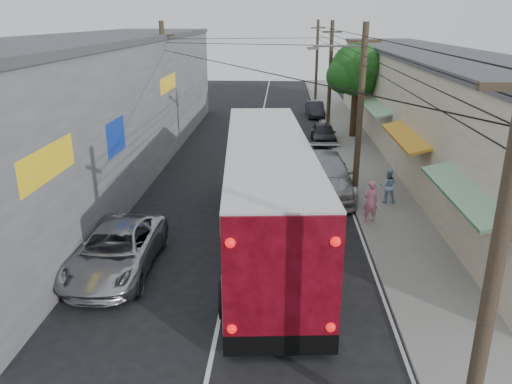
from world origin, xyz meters
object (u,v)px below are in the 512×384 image
Objects in this scene: jeepney at (116,250)px; parked_car_far at (315,109)px; parked_suv at (324,175)px; parked_car_mid at (324,133)px; pedestrian_near at (370,201)px; pedestrian_far at (388,186)px; coach_bus at (267,192)px.

parked_car_far is at bearing 73.40° from jeepney.
jeepney is at bearing -133.54° from parked_suv.
parked_car_mid is (0.80, 10.52, -0.25)m from parked_suv.
pedestrian_far is (1.18, 2.34, -0.09)m from pedestrian_near.
parked_suv is (7.60, 8.34, 0.16)m from jeepney.
coach_bus is 8.85× the size of pedestrian_far.
parked_car_mid is at bearing -92.89° from parked_car_far.
parked_suv is 1.63× the size of parked_car_far.
pedestrian_far is (10.38, 6.87, 0.15)m from jeepney.
pedestrian_far is (1.98, -21.63, 0.27)m from parked_car_far.
coach_bus is at bearing -101.97° from parked_car_mid.
parked_car_far is (8.40, 28.50, -0.12)m from jeepney.
coach_bus reaches higher than jeepney.
jeepney is at bearing -109.31° from parked_car_far.
coach_bus is at bearing 14.60° from pedestrian_near.
pedestrian_far reaches higher than parked_car_far.
coach_bus reaches higher than parked_car_far.
parked_car_mid is at bearing 65.82° from jeepney.
coach_bus is 7.06m from pedestrian_far.
parked_car_mid is (8.40, 18.86, -0.08)m from jeepney.
parked_suv is 1.60× the size of parked_car_mid.
jeepney reaches higher than parked_car_far.
jeepney is (-5.00, -2.44, -1.31)m from coach_bus.
parked_suv is at bearing 47.49° from jeepney.
coach_bus is 2.20× the size of parked_suv.
pedestrian_near is at bearing -68.40° from parked_suv.
pedestrian_near is at bearing -87.09° from parked_car_mid.
pedestrian_near is at bearing 22.00° from coach_bus.
jeepney is 0.86× the size of parked_suv.
pedestrian_near reaches higher than jeepney.
parked_car_far is at bearing -99.97° from pedestrian_near.
pedestrian_near reaches higher than parked_car_far.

